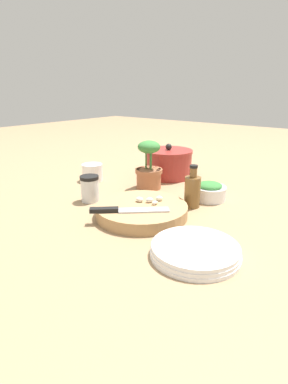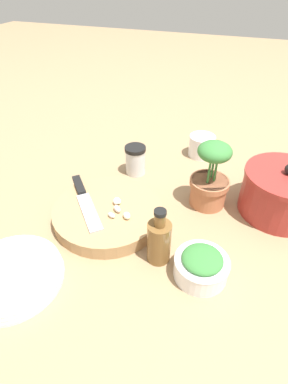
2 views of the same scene
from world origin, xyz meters
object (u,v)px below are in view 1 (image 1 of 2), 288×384
Objects in this scene: herb_bowl at (209,191)px; stock_pot at (168,163)px; chef_knife at (125,210)px; oil_bottle at (192,190)px; potted_herb at (149,169)px; spice_jar at (90,188)px; coffee_mug at (92,172)px; garlic_cloves at (148,200)px; plate_stack at (195,251)px; cutting_board at (142,210)px.

stock_pot reaches higher than herb_bowl.
chef_knife is 0.26m from oil_bottle.
potted_herb is at bearing -80.10° from stock_pot.
coffee_mug is (-0.18, 0.18, -0.01)m from spice_jar.
oil_bottle is at bearing 58.32° from garlic_cloves.
stock_pot is at bearing 48.79° from coffee_mug.
garlic_cloves is at bearing -64.49° from stock_pot.
oil_bottle reaches higher than plate_stack.
oil_bottle is at bearing -98.04° from herb_bowl.
coffee_mug is 0.27m from potted_herb.
chef_knife is at bearing -95.01° from cutting_board.
oil_bottle is at bearing -16.05° from potted_herb.
spice_jar is 0.49× the size of potted_herb.
herb_bowl reaches higher than cutting_board.
stock_pot reaches higher than chef_knife.
garlic_cloves is 0.43m from coffee_mug.
potted_herb is at bearing -172.62° from herb_bowl.
garlic_cloves is 0.66× the size of coffee_mug.
oil_bottle reaches higher than spice_jar.
cutting_board is 0.47m from stock_pot.
coffee_mug is 0.60× the size of potted_herb.
spice_jar is 0.44m from stock_pot.
garlic_cloves is 0.43m from stock_pot.
garlic_cloves is (0.00, 0.03, 0.03)m from cutting_board.
coffee_mug is (-0.41, 0.17, 0.02)m from cutting_board.
chef_knife is 0.35m from potted_herb.
cutting_board is 2.42× the size of herb_bowl.
cutting_board is at bearing -22.16° from coffee_mug.
cutting_board is at bearing -66.34° from stock_pot.
herb_bowl reaches higher than chef_knife.
potted_herb is (0.26, 0.07, 0.04)m from coffee_mug.
oil_bottle is (-0.01, -0.10, 0.03)m from herb_bowl.
garlic_cloves is at bearing -121.68° from oil_bottle.
plate_stack is at bearing -67.95° from herb_bowl.
coffee_mug is at bearing 157.84° from cutting_board.
potted_herb is (-0.41, 0.35, 0.07)m from plate_stack.
herb_bowl is at bearing -28.54° from stock_pot.
coffee_mug is 0.80× the size of oil_bottle.
spice_jar reaches higher than chef_knife.
chef_knife is 0.47m from coffee_mug.
coffee_mug is at bearing 157.41° from plate_stack.
garlic_cloves is 0.83× the size of spice_jar.
oil_bottle is at bearing 0.12° from coffee_mug.
potted_herb is at bearing 15.08° from coffee_mug.
potted_herb reaches higher than chef_knife.
oil_bottle is at bearing 121.15° from plate_stack.
garlic_cloves reaches higher than cutting_board.
potted_herb reaches higher than cutting_board.
plate_stack is 0.54m from potted_herb.
chef_knife is 0.11m from garlic_cloves.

